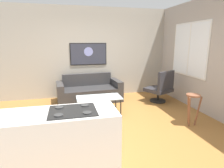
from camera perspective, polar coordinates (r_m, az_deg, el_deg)
The scene contains 10 objects.
ground at distance 4.07m, azimuth -2.94°, elevation -13.07°, with size 6.40×6.40×0.04m, color #98642F.
back_wall at distance 6.07m, azimuth -7.49°, elevation 9.39°, with size 6.40×0.05×2.80m, color #A8A193.
right_wall at distance 5.12m, azimuth 26.65°, elevation 7.52°, with size 0.05×6.40×2.80m, color #A89D95.
couch at distance 5.67m, azimuth -6.94°, elevation -2.41°, with size 1.93×0.99×0.79m.
coffee_table at distance 4.51m, azimuth -3.97°, elevation -4.44°, with size 1.06×0.55×0.46m.
armchair at distance 5.63m, azimuth 14.65°, elevation -1.15°, with size 0.86×0.84×0.94m.
bar_stool at distance 4.29m, azimuth 23.34°, elevation -5.24°, with size 0.33×0.32×0.68m.
kitchen_counter at distance 2.68m, azimuth -18.54°, elevation -17.21°, with size 1.78×0.62×0.90m.
wall_painting at distance 6.03m, azimuth -7.16°, elevation 9.04°, with size 1.15×0.03×0.69m.
window at distance 5.56m, azimuth 22.48°, elevation 9.64°, with size 0.03×1.45×1.44m.
Camera 1 is at (-0.67, -3.59, 1.76)m, focal length 30.04 mm.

